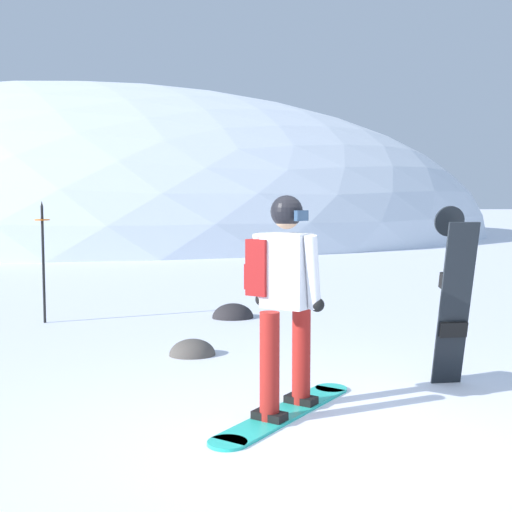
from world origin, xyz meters
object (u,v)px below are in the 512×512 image
at_px(snowboarder_main, 283,298).
at_px(rock_dark, 233,318).
at_px(spare_snowboard, 454,296).
at_px(piste_marker_near, 43,253).
at_px(rock_mid, 192,355).

relative_size(snowboarder_main, rock_dark, 2.87).
distance_m(spare_snowboard, piste_marker_near, 5.64).
xyz_separation_m(snowboarder_main, spare_snowboard, (1.65, 0.52, -0.09)).
relative_size(spare_snowboard, piste_marker_near, 0.97).
height_order(snowboarder_main, rock_dark, snowboarder_main).
height_order(snowboarder_main, spare_snowboard, snowboarder_main).
bearing_deg(snowboarder_main, rock_dark, 88.92).
bearing_deg(rock_mid, spare_snowboard, -34.49).
bearing_deg(rock_dark, piste_marker_near, -179.94).
distance_m(spare_snowboard, rock_dark, 4.17).
xyz_separation_m(snowboarder_main, rock_mid, (-0.61, 2.07, -0.92)).
height_order(spare_snowboard, piste_marker_near, piste_marker_near).
bearing_deg(piste_marker_near, rock_dark, 0.06).
xyz_separation_m(piste_marker_near, rock_dark, (2.62, 0.00, -0.97)).
relative_size(snowboarder_main, rock_mid, 3.40).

